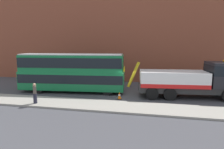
# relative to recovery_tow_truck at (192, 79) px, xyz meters

# --- Properties ---
(ground_plane) EXTENTS (120.00, 120.00, 0.00)m
(ground_plane) POSITION_rel_recovery_tow_truck_xyz_m (-5.74, -0.03, -1.76)
(ground_plane) COLOR #424247
(near_kerb) EXTENTS (60.00, 2.80, 0.15)m
(near_kerb) POSITION_rel_recovery_tow_truck_xyz_m (-5.74, -4.23, -1.68)
(near_kerb) COLOR gray
(near_kerb) RESTS_ON ground_plane
(building_facade) EXTENTS (60.00, 1.50, 16.00)m
(building_facade) POSITION_rel_recovery_tow_truck_xyz_m (-5.74, 7.23, 6.31)
(building_facade) COLOR brown
(building_facade) RESTS_ON ground_plane
(recovery_tow_truck) EXTENTS (10.23, 3.45, 3.67)m
(recovery_tow_truck) POSITION_rel_recovery_tow_truck_xyz_m (0.00, 0.00, 0.00)
(recovery_tow_truck) COLOR #2D2D2D
(recovery_tow_truck) RESTS_ON ground_plane
(double_decker_bus) EXTENTS (11.19, 3.55, 4.06)m
(double_decker_bus) POSITION_rel_recovery_tow_truck_xyz_m (-11.99, -0.04, 0.47)
(double_decker_bus) COLOR #146B38
(double_decker_bus) RESTS_ON ground_plane
(pedestrian_onlooker) EXTENTS (0.44, 0.48, 1.71)m
(pedestrian_onlooker) POSITION_rel_recovery_tow_truck_xyz_m (-13.23, -4.97, -0.77)
(pedestrian_onlooker) COLOR #232333
(pedestrian_onlooker) RESTS_ON near_kerb
(traffic_cone_near_bus) EXTENTS (0.36, 0.36, 0.72)m
(traffic_cone_near_bus) POSITION_rel_recovery_tow_truck_xyz_m (-6.61, -1.87, -1.42)
(traffic_cone_near_bus) COLOR orange
(traffic_cone_near_bus) RESTS_ON ground_plane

